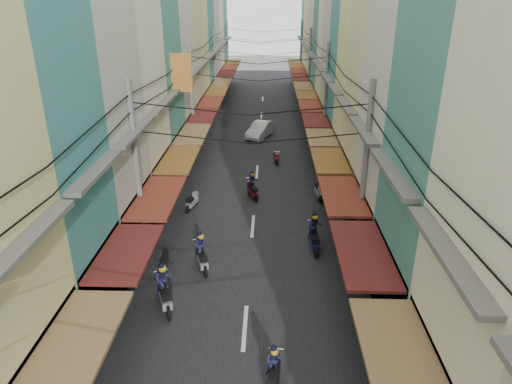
% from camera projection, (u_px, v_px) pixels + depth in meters
% --- Properties ---
extents(ground, '(160.00, 160.00, 0.00)m').
position_uv_depth(ground, '(247.00, 295.00, 18.54)').
color(ground, slate).
rests_on(ground, ground).
extents(road, '(10.00, 80.00, 0.02)m').
position_uv_depth(road, '(259.00, 146.00, 36.88)').
color(road, black).
rests_on(road, ground).
extents(sidewalk_left, '(3.00, 80.00, 0.06)m').
position_uv_depth(sidewalk_left, '(179.00, 145.00, 37.05)').
color(sidewalk_left, slate).
rests_on(sidewalk_left, ground).
extents(sidewalk_right, '(3.00, 80.00, 0.06)m').
position_uv_depth(sidewalk_right, '(340.00, 146.00, 36.70)').
color(sidewalk_right, slate).
rests_on(sidewalk_right, ground).
extents(building_row_left, '(7.80, 67.67, 23.70)m').
position_uv_depth(building_row_left, '(138.00, 19.00, 30.07)').
color(building_row_left, beige).
rests_on(building_row_left, ground).
extents(building_row_right, '(7.80, 68.98, 22.59)m').
position_uv_depth(building_row_right, '(380.00, 25.00, 29.67)').
color(building_row_right, teal).
rests_on(building_row_right, ground).
extents(utility_poles, '(10.20, 66.13, 8.20)m').
position_uv_depth(utility_poles, '(258.00, 72.00, 29.69)').
color(utility_poles, slate).
rests_on(utility_poles, ground).
extents(white_car, '(4.91, 3.24, 1.61)m').
position_uv_depth(white_car, '(261.00, 137.00, 39.16)').
color(white_car, silver).
rests_on(white_car, ground).
extents(bicycle, '(1.62, 0.87, 1.05)m').
position_uv_depth(bicycle, '(417.00, 293.00, 18.63)').
color(bicycle, black).
rests_on(bicycle, ground).
extents(moving_scooters, '(7.65, 22.38, 1.99)m').
position_uv_depth(moving_scooters, '(247.00, 239.00, 21.68)').
color(moving_scooters, black).
rests_on(moving_scooters, ground).
extents(parked_scooters, '(12.95, 16.00, 0.92)m').
position_uv_depth(parked_scooters, '(363.00, 379.00, 13.92)').
color(parked_scooters, black).
rests_on(parked_scooters, ground).
extents(pedestrians, '(12.90, 19.18, 2.23)m').
position_uv_depth(pedestrians, '(157.00, 268.00, 18.45)').
color(pedestrians, black).
rests_on(pedestrians, ground).
extents(market_umbrella, '(2.34, 2.34, 2.47)m').
position_uv_depth(market_umbrella, '(448.00, 361.00, 12.24)').
color(market_umbrella, '#B2B2B7').
rests_on(market_umbrella, ground).
extents(traffic_sign, '(0.10, 0.66, 3.02)m').
position_uv_depth(traffic_sign, '(399.00, 292.00, 15.01)').
color(traffic_sign, slate).
rests_on(traffic_sign, ground).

